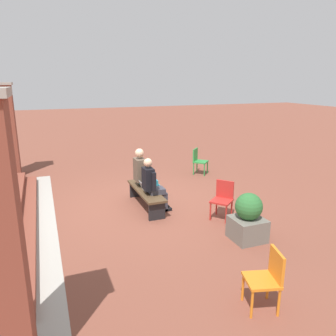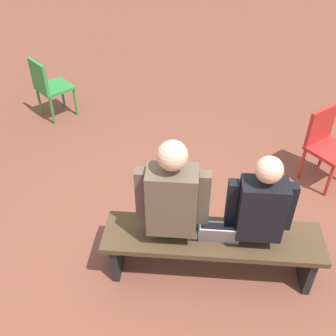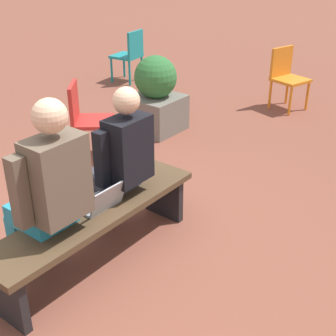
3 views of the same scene
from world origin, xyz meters
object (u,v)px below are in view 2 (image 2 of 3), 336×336
Objects in this scene: plastic_chair_near_bench_left at (49,85)px; person_adult at (173,202)px; laptop at (219,233)px; person_student at (257,211)px; bench at (212,244)px; plastic_chair_near_bench_right at (326,142)px.

person_adult is at bearing 127.33° from plastic_chair_near_bench_left.
person_student is at bearing -165.23° from laptop.
laptop reaches higher than bench.
plastic_chair_near_bench_left is 1.00× the size of plastic_chair_near_bench_right.
plastic_chair_near_bench_left is at bearing -17.61° from plastic_chair_near_bench_right.
person_adult is (0.67, -0.01, 0.04)m from person_student.
person_student is 0.67m from person_adult.
person_adult is 4.33× the size of laptop.
person_student is 0.93× the size of person_adult.
plastic_chair_near_bench_left is at bearing -48.79° from bench.
person_student is at bearing 56.42° from plastic_chair_near_bench_right.
laptop is 0.38× the size of plastic_chair_near_bench_left.
person_student is 1.54× the size of plastic_chair_near_bench_right.
plastic_chair_near_bench_left is (2.22, -2.49, -0.02)m from laptop.
laptop is at bearing 50.21° from plastic_chair_near_bench_right.
bench is at bearing 131.21° from plastic_chair_near_bench_left.
laptop is 0.38× the size of plastic_chair_near_bench_right.
laptop is (0.29, 0.08, -0.20)m from person_student.
bench is 1.30× the size of person_adult.
person_adult reaches higher than plastic_chair_near_bench_right.
plastic_chair_near_bench_right reaches higher than bench.
person_student is at bearing 136.04° from plastic_chair_near_bench_left.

